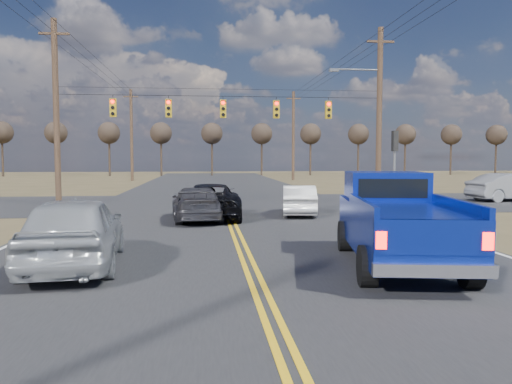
{
  "coord_description": "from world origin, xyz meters",
  "views": [
    {
      "loc": [
        -1.05,
        -10.1,
        2.62
      ],
      "look_at": [
        0.58,
        5.76,
        1.5
      ],
      "focal_mm": 35.0,
      "sensor_mm": 36.0,
      "label": 1
    }
  ],
  "objects": [
    {
      "name": "road_cross",
      "position": [
        0.0,
        18.0,
        0.0
      ],
      "size": [
        120.0,
        12.0,
        0.02
      ],
      "primitive_type": "cube",
      "color": "#28282B",
      "rests_on": "ground"
    },
    {
      "name": "cross_car_east_near",
      "position": [
        16.95,
        17.71,
        0.83
      ],
      "size": [
        2.58,
        5.24,
        1.65
      ],
      "primitive_type": "imported",
      "rotation": [
        0.0,
        0.0,
        1.74
      ],
      "color": "gray",
      "rests_on": "ground"
    },
    {
      "name": "dgrey_car_queue",
      "position": [
        -1.39,
        10.53,
        0.7
      ],
      "size": [
        2.34,
        4.95,
        1.4
      ],
      "primitive_type": "imported",
      "rotation": [
        0.0,
        0.0,
        3.22
      ],
      "color": "#36353B",
      "rests_on": "ground"
    },
    {
      "name": "signal_gantry",
      "position": [
        0.5,
        17.79,
        5.06
      ],
      "size": [
        19.6,
        4.83,
        10.0
      ],
      "color": "#473323",
      "rests_on": "ground"
    },
    {
      "name": "silver_suv",
      "position": [
        -4.13,
        2.0,
        0.87
      ],
      "size": [
        2.58,
        5.32,
        1.75
      ],
      "primitive_type": "imported",
      "rotation": [
        0.0,
        0.0,
        3.24
      ],
      "color": "#ABAFB4",
      "rests_on": "ground"
    },
    {
      "name": "road_main",
      "position": [
        0.0,
        10.0,
        0.0
      ],
      "size": [
        14.0,
        120.0,
        0.02
      ],
      "primitive_type": "cube",
      "color": "#28282B",
      "rests_on": "ground"
    },
    {
      "name": "ground",
      "position": [
        0.0,
        0.0,
        0.0
      ],
      "size": [
        160.0,
        160.0,
        0.0
      ],
      "primitive_type": "plane",
      "color": "brown",
      "rests_on": "ground"
    },
    {
      "name": "treeline",
      "position": [
        0.0,
        26.96,
        5.7
      ],
      "size": [
        87.0,
        117.8,
        7.4
      ],
      "color": "#33261C",
      "rests_on": "ground"
    },
    {
      "name": "white_car_queue",
      "position": [
        3.18,
        11.99,
        0.67
      ],
      "size": [
        2.04,
        4.26,
        1.35
      ],
      "primitive_type": "imported",
      "rotation": [
        0.0,
        0.0,
        2.99
      ],
      "color": "silver",
      "rests_on": "ground"
    },
    {
      "name": "pickup_truck",
      "position": [
        3.54,
        1.45,
        1.08
      ],
      "size": [
        3.13,
        6.19,
        2.22
      ],
      "rotation": [
        0.0,
        0.0,
        -0.16
      ],
      "color": "black",
      "rests_on": "ground"
    },
    {
      "name": "black_suv",
      "position": [
        -0.8,
        11.15,
        0.75
      ],
      "size": [
        2.64,
        5.45,
        1.5
      ],
      "primitive_type": "imported",
      "rotation": [
        0.0,
        0.0,
        3.11
      ],
      "color": "black",
      "rests_on": "ground"
    },
    {
      "name": "utility_poles",
      "position": [
        0.0,
        17.0,
        5.23
      ],
      "size": [
        19.6,
        58.32,
        10.0
      ],
      "color": "#473323",
      "rests_on": "ground"
    }
  ]
}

